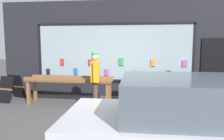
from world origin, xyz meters
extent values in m
plane|color=#474444|center=(0.00, 0.00, 0.00)|extent=(40.00, 40.00, 0.00)
cube|color=black|center=(0.00, 2.40, 1.72)|extent=(9.00, 0.20, 3.45)
cube|color=#8C9EA8|center=(-0.31, 2.27, 1.60)|extent=(5.52, 0.03, 2.02)
cube|color=black|center=(-0.31, 2.27, 2.61)|extent=(5.60, 0.06, 0.08)
cube|color=black|center=(-0.31, 2.27, 0.59)|extent=(5.60, 0.06, 0.08)
cube|color=black|center=(-3.07, 2.27, 1.60)|extent=(0.08, 0.06, 2.02)
cube|color=black|center=(2.45, 2.27, 1.60)|extent=(0.08, 0.06, 2.02)
cube|color=black|center=(-2.77, 2.23, 0.87)|extent=(0.13, 0.03, 0.22)
cube|color=red|center=(-2.22, 2.23, 1.25)|extent=(0.13, 0.03, 0.24)
cube|color=#2659B2|center=(-1.71, 2.23, 0.90)|extent=(0.12, 0.03, 0.25)
cube|color=red|center=(-1.15, 2.23, 1.24)|extent=(0.14, 0.03, 0.22)
cube|color=#994CA5|center=(-0.56, 2.23, 0.89)|extent=(0.15, 0.03, 0.23)
cube|color=#338C4C|center=(-0.03, 2.23, 1.28)|extent=(0.16, 0.03, 0.26)
cube|color=#5999A5|center=(0.54, 2.23, 0.89)|extent=(0.15, 0.03, 0.21)
cube|color=orange|center=(1.09, 2.23, 1.25)|extent=(0.15, 0.03, 0.24)
cube|color=black|center=(1.62, 2.23, 0.88)|extent=(0.15, 0.03, 0.21)
cube|color=#994CA5|center=(2.17, 2.23, 1.24)|extent=(0.16, 0.03, 0.21)
cube|color=black|center=(3.15, 2.27, 1.05)|extent=(0.90, 0.04, 2.10)
cube|color=brown|center=(-2.86, 0.88, 0.37)|extent=(0.09, 0.09, 0.74)
cube|color=brown|center=(-0.32, 0.81, 0.37)|extent=(0.09, 0.09, 0.74)
cube|color=brown|center=(-2.85, 1.31, 0.37)|extent=(0.09, 0.09, 0.74)
cube|color=brown|center=(-0.31, 1.24, 0.37)|extent=(0.09, 0.09, 0.74)
cube|color=brown|center=(-1.59, 1.06, 0.76)|extent=(2.75, 0.67, 0.04)
cube|color=brown|center=(-1.59, 0.79, 0.82)|extent=(2.74, 0.14, 0.12)
cube|color=brown|center=(-1.58, 1.33, 0.82)|extent=(2.74, 0.14, 0.12)
cube|color=orange|center=(-2.84, 0.93, 0.80)|extent=(0.14, 0.22, 0.03)
cube|color=red|center=(-2.45, 1.19, 0.80)|extent=(0.20, 0.24, 0.03)
cube|color=red|center=(-2.08, 1.22, 0.80)|extent=(0.14, 0.24, 0.03)
cube|color=orange|center=(-1.79, 0.93, 0.79)|extent=(0.13, 0.20, 0.02)
cube|color=black|center=(-1.45, 0.93, 0.79)|extent=(0.16, 0.21, 0.02)
cube|color=#2659B2|center=(-1.07, 0.93, 0.80)|extent=(0.16, 0.20, 0.03)
cube|color=yellow|center=(-0.74, 1.04, 0.79)|extent=(0.16, 0.22, 0.03)
cube|color=#5999A5|center=(-0.33, 0.95, 0.79)|extent=(0.19, 0.23, 0.02)
cube|color=brown|center=(0.31, 0.88, 0.41)|extent=(0.09, 0.09, 0.81)
cube|color=brown|center=(2.85, 0.81, 0.41)|extent=(0.09, 0.09, 0.81)
cube|color=brown|center=(0.32, 1.31, 0.41)|extent=(0.09, 0.09, 0.81)
cube|color=brown|center=(2.86, 1.24, 0.41)|extent=(0.09, 0.09, 0.81)
cube|color=brown|center=(1.59, 1.06, 0.83)|extent=(2.75, 0.67, 0.04)
cube|color=brown|center=(1.58, 0.79, 0.89)|extent=(2.74, 0.14, 0.12)
cube|color=brown|center=(1.59, 1.33, 0.89)|extent=(2.74, 0.14, 0.12)
cube|color=orange|center=(0.38, 0.94, 0.87)|extent=(0.15, 0.22, 0.03)
cube|color=yellow|center=(0.66, 1.10, 0.86)|extent=(0.19, 0.22, 0.02)
cube|color=silver|center=(1.00, 0.94, 0.87)|extent=(0.16, 0.23, 0.03)
cube|color=#2659B2|center=(1.30, 1.21, 0.86)|extent=(0.15, 0.20, 0.02)
cube|color=#994CA5|center=(1.56, 1.14, 0.87)|extent=(0.13, 0.21, 0.03)
cube|color=black|center=(1.86, 1.17, 0.86)|extent=(0.15, 0.22, 0.02)
cube|color=#338C4C|center=(2.17, 1.19, 0.86)|extent=(0.15, 0.24, 0.02)
cube|color=yellow|center=(2.53, 0.96, 0.87)|extent=(0.18, 0.20, 0.03)
cube|color=orange|center=(2.82, 1.00, 0.86)|extent=(0.16, 0.25, 0.02)
cylinder|color=#4C382D|center=(-0.64, 0.52, 0.41)|extent=(0.14, 0.14, 0.83)
cylinder|color=#4C382D|center=(-0.66, 0.68, 0.41)|extent=(0.14, 0.14, 0.83)
cube|color=orange|center=(-0.65, 0.60, 1.12)|extent=(0.27, 0.49, 0.58)
cylinder|color=orange|center=(-0.61, 0.31, 1.13)|extent=(0.09, 0.09, 0.56)
cylinder|color=orange|center=(-0.68, 0.89, 1.13)|extent=(0.09, 0.09, 0.56)
sphere|color=tan|center=(-0.65, 0.60, 1.54)|extent=(0.22, 0.22, 0.22)
sphere|color=#338C3F|center=(-0.65, 0.60, 1.61)|extent=(0.21, 0.21, 0.21)
ellipsoid|color=white|center=(-0.29, 0.26, 0.23)|extent=(0.35, 0.40, 0.18)
ellipsoid|color=black|center=(-0.29, 0.26, 0.24)|extent=(0.28, 0.29, 0.19)
sphere|color=white|center=(-0.40, 0.45, 0.27)|extent=(0.16, 0.16, 0.16)
cylinder|color=white|center=(-0.17, 0.08, 0.26)|extent=(0.08, 0.10, 0.12)
cylinder|color=white|center=(-0.31, 0.38, 0.07)|extent=(0.04, 0.04, 0.14)
cylinder|color=white|center=(-0.38, 0.33, 0.07)|extent=(0.04, 0.04, 0.14)
cylinder|color=white|center=(-0.19, 0.20, 0.07)|extent=(0.04, 0.04, 0.14)
cylinder|color=white|center=(-0.27, 0.15, 0.07)|extent=(0.04, 0.04, 0.14)
cube|color=black|center=(-3.74, 1.02, 0.43)|extent=(0.59, 0.40, 0.83)
cube|color=brown|center=(-3.74, 1.02, 0.43)|extent=(0.57, 0.19, 0.07)
cube|color=black|center=(-3.62, 1.54, 0.43)|extent=(0.59, 0.40, 0.83)
cube|color=brown|center=(-3.62, 1.54, 0.43)|extent=(0.57, 0.19, 0.07)
cube|color=silver|center=(1.47, -2.26, 0.57)|extent=(3.98, 1.72, 0.55)
cube|color=#4C5660|center=(1.47, -2.26, 1.13)|extent=(2.24, 1.50, 0.56)
cylinder|color=black|center=(0.15, -1.43, 0.30)|extent=(0.60, 0.19, 0.60)
camera|label=1|loc=(0.60, -5.50, 1.90)|focal=35.00mm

